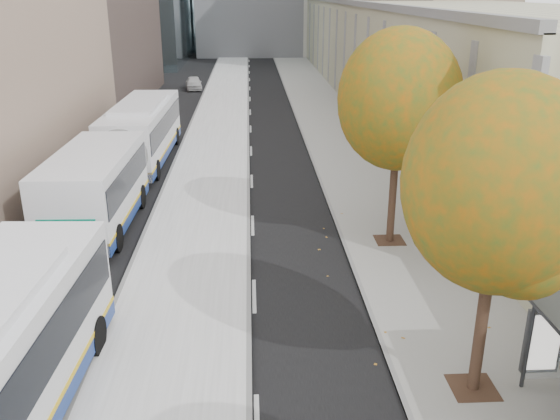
{
  "coord_description": "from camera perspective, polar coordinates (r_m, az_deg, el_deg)",
  "views": [
    {
      "loc": [
        -1.69,
        1.32,
        9.14
      ],
      "look_at": [
        -0.77,
        19.08,
        2.5
      ],
      "focal_mm": 38.0,
      "sensor_mm": 36.0,
      "label": 1
    }
  ],
  "objects": [
    {
      "name": "bus_platform",
      "position": [
        34.94,
        -6.47,
        5.31
      ],
      "size": [
        4.25,
        150.0,
        0.15
      ],
      "primitive_type": "cube",
      "color": "#AFAFAF",
      "rests_on": "ground"
    },
    {
      "name": "sidewalk",
      "position": [
        35.36,
        6.64,
        5.43
      ],
      "size": [
        4.75,
        150.0,
        0.08
      ],
      "primitive_type": "cube",
      "color": "gray",
      "rests_on": "ground"
    },
    {
      "name": "building_tan",
      "position": [
        65.19,
        12.82,
        15.48
      ],
      "size": [
        18.0,
        92.0,
        8.0
      ],
      "primitive_type": "cube",
      "color": "gray",
      "rests_on": "ground"
    },
    {
      "name": "tree_c",
      "position": [
        13.39,
        20.46,
        2.28
      ],
      "size": [
        4.2,
        4.2,
        7.28
      ],
      "color": "black",
      "rests_on": "sidewalk"
    },
    {
      "name": "tree_d",
      "position": [
        21.65,
        11.41,
        10.33
      ],
      "size": [
        4.4,
        4.4,
        7.6
      ],
      "color": "black",
      "rests_on": "sidewalk"
    },
    {
      "name": "bus_far",
      "position": [
        30.11,
        -14.61,
        5.57
      ],
      "size": [
        3.21,
        19.08,
        3.17
      ],
      "rotation": [
        0.0,
        0.0,
        -0.02
      ],
      "color": "silver",
      "rests_on": "ground"
    },
    {
      "name": "distant_car",
      "position": [
        59.16,
        -8.3,
        12.0
      ],
      "size": [
        1.91,
        3.82,
        1.25
      ],
      "primitive_type": "imported",
      "rotation": [
        0.0,
        0.0,
        0.12
      ],
      "color": "#BBBBBB",
      "rests_on": "ground"
    }
  ]
}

